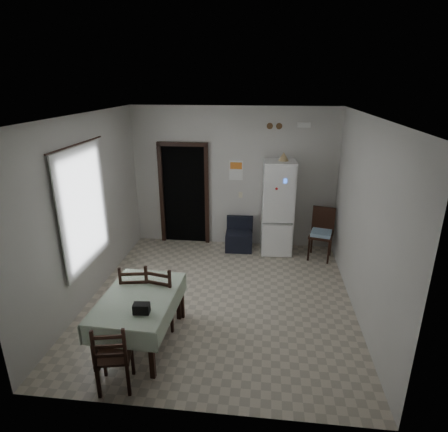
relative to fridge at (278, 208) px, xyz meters
name	(u,v)px	position (x,y,z in m)	size (l,w,h in m)	color
ground	(221,298)	(-0.92, -1.93, -0.95)	(4.50, 4.50, 0.00)	#B6AB95
ceiling	(220,116)	(-0.92, -1.93, 1.95)	(4.20, 4.50, 0.02)	white
wall_back	(234,178)	(-0.92, 0.32, 0.50)	(4.20, 0.02, 2.90)	beige
wall_front	(191,295)	(-0.92, -4.18, 0.50)	(4.20, 0.02, 2.90)	beige
wall_left	(87,210)	(-3.02, -1.93, 0.50)	(0.02, 4.50, 2.90)	beige
wall_right	(364,220)	(1.18, -1.93, 0.50)	(0.02, 4.50, 2.90)	beige
doorway	(186,192)	(-1.97, 0.52, 0.11)	(1.06, 0.52, 2.22)	black
window_recess	(77,208)	(-3.07, -2.13, 0.60)	(0.10, 1.20, 1.60)	silver
curtain	(84,208)	(-2.96, -2.13, 0.60)	(0.02, 1.45, 1.85)	silver
curtain_rod	(76,144)	(-2.95, -2.13, 1.55)	(0.02, 0.02, 1.60)	black
calendar	(236,170)	(-0.87, 0.31, 0.67)	(0.28, 0.02, 0.40)	white
calendar_image	(236,166)	(-0.87, 0.30, 0.77)	(0.24, 0.01, 0.14)	orange
light_switch	(241,195)	(-0.77, 0.31, 0.15)	(0.08, 0.02, 0.12)	beige
vent_left	(270,126)	(-0.22, 0.30, 1.57)	(0.12, 0.12, 0.03)	brown
vent_right	(279,126)	(-0.04, 0.30, 1.57)	(0.12, 0.12, 0.03)	brown
emergency_light	(304,125)	(0.43, 0.28, 1.60)	(0.25, 0.07, 0.09)	white
fridge	(278,208)	(0.00, 0.00, 0.00)	(0.62, 0.62, 1.90)	white
tan_cone	(284,156)	(0.06, 0.03, 1.03)	(0.20, 0.20, 0.16)	tan
navy_seat	(239,234)	(-0.77, 0.00, -0.62)	(0.55, 0.53, 0.67)	black
corner_chair	(321,234)	(0.86, -0.24, -0.44)	(0.44, 0.44, 1.02)	black
dining_table	(140,319)	(-1.85, -3.14, -0.59)	(0.91, 1.39, 0.72)	#ADC2A5
black_bag	(141,308)	(-1.68, -3.50, -0.17)	(0.19, 0.12, 0.13)	black
dining_chair_far_left	(137,292)	(-2.05, -2.66, -0.47)	(0.41, 0.41, 0.96)	black
dining_chair_far_right	(165,293)	(-1.63, -2.66, -0.46)	(0.42, 0.42, 0.98)	black
dining_chair_near_head	(114,354)	(-1.89, -3.91, -0.50)	(0.38, 0.38, 0.89)	black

